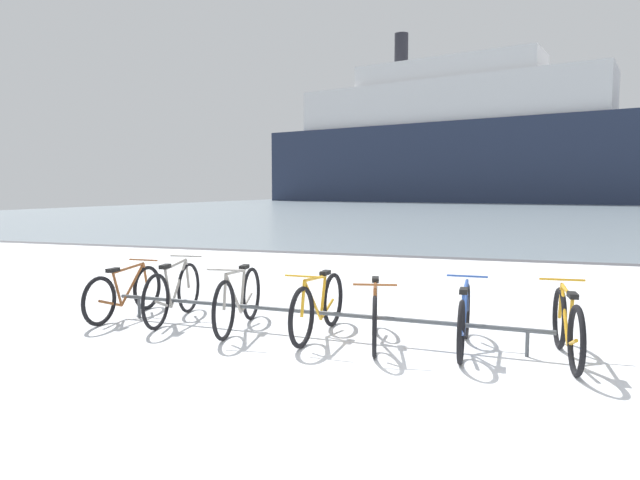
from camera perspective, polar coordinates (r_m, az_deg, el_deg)
The scene contains 10 objects.
ground at distance 58.30m, azimuth 17.23°, elevation 3.19°, with size 80.00×132.00×0.08m.
bike_rack at distance 6.70m, azimuth -1.30°, elevation -7.45°, with size 5.50×0.34×0.31m.
bicycle_0 at distance 8.06m, azimuth -19.41°, elevation -5.12°, with size 0.46×1.66×0.75m.
bicycle_1 at distance 7.66m, azimuth -14.83°, elevation -5.25°, with size 0.46×1.69×0.83m.
bicycle_2 at distance 7.02m, azimuth -8.37°, elevation -6.10°, with size 0.46×1.74×0.82m.
bicycle_3 at distance 6.62m, azimuth -0.17°, elevation -6.83°, with size 0.46×1.73×0.80m.
bicycle_4 at distance 6.36m, azimuth 5.68°, elevation -7.49°, with size 0.52×1.69×0.76m.
bicycle_5 at distance 6.27m, azimuth 14.60°, elevation -7.84°, with size 0.46×1.66×0.76m.
bicycle_6 at distance 6.22m, azimuth 24.07°, elevation -8.13°, with size 0.46×1.62×0.78m.
ferry_ship at distance 82.85m, azimuth 13.46°, elevation 9.61°, with size 58.46×25.23×24.90m.
Camera 1 is at (0.83, -4.36, 1.74)m, focal length 31.13 mm.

